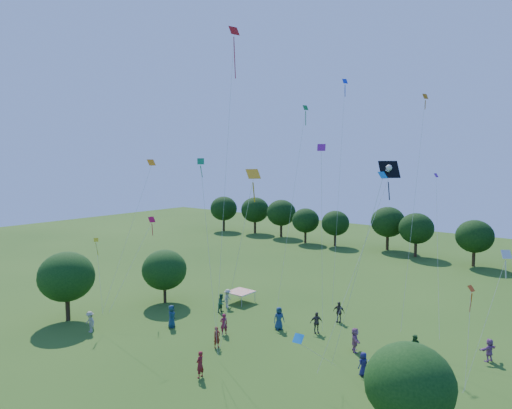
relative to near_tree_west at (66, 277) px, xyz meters
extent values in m
cylinder|color=#422B19|center=(0.00, 0.00, -2.94)|extent=(0.38, 0.38, 1.86)
ellipsoid|color=#183E11|center=(0.00, 0.00, 0.01)|extent=(4.75, 4.75, 4.27)
cylinder|color=#422B19|center=(2.77, 8.47, -3.15)|extent=(0.30, 0.30, 1.44)
ellipsoid|color=#183E11|center=(2.77, 8.47, -0.60)|extent=(4.30, 4.30, 3.87)
ellipsoid|color=#183E11|center=(29.66, 0.61, -0.34)|extent=(4.20, 4.20, 3.78)
cylinder|color=#422B19|center=(-22.94, 44.72, -2.79)|extent=(0.44, 0.44, 2.15)
ellipsoid|color=black|center=(-22.94, 44.72, 0.48)|extent=(5.17, 5.17, 4.65)
cylinder|color=#422B19|center=(-16.47, 46.35, -2.78)|extent=(0.45, 0.45, 2.17)
ellipsoid|color=black|center=(-16.47, 46.35, 0.52)|extent=(5.22, 5.22, 4.70)
cylinder|color=#422B19|center=(-10.18, 46.01, -2.79)|extent=(0.44, 0.44, 2.15)
ellipsoid|color=black|center=(-10.18, 46.01, 0.49)|extent=(5.17, 5.17, 4.65)
cylinder|color=#422B19|center=(-3.59, 43.73, -2.93)|extent=(0.38, 0.38, 1.87)
ellipsoid|color=black|center=(-3.59, 43.73, -0.09)|extent=(4.48, 4.48, 4.03)
cylinder|color=#422B19|center=(1.63, 44.34, -2.95)|extent=(0.38, 0.38, 1.84)
ellipsoid|color=black|center=(1.63, 44.34, -0.15)|extent=(4.42, 4.42, 3.98)
cylinder|color=#422B19|center=(9.35, 46.74, -2.79)|extent=(0.44, 0.44, 2.14)
ellipsoid|color=black|center=(9.35, 46.74, 0.46)|extent=(5.14, 5.14, 4.63)
cylinder|color=#422B19|center=(14.46, 44.57, -2.85)|extent=(0.42, 0.42, 2.03)
ellipsoid|color=black|center=(14.46, 44.57, 0.22)|extent=(4.86, 4.86, 4.37)
cylinder|color=#422B19|center=(22.43, 43.45, -2.89)|extent=(0.40, 0.40, 1.96)
ellipsoid|color=black|center=(22.43, 43.45, 0.10)|extent=(4.71, 4.71, 4.24)
cube|color=#E44B1A|center=(8.47, 13.14, -2.82)|extent=(2.20, 2.20, 0.08)
cylinder|color=#999999|center=(7.47, 12.14, -3.32)|extent=(0.05, 0.05, 1.10)
cylinder|color=#999999|center=(9.47, 12.14, -3.32)|extent=(0.05, 0.05, 1.10)
cylinder|color=#999999|center=(7.47, 14.14, -3.32)|extent=(0.05, 0.05, 1.10)
cylinder|color=#999999|center=(9.47, 14.14, -3.32)|extent=(0.05, 0.05, 1.10)
cube|color=#1B2EB5|center=(25.93, 7.72, -2.82)|extent=(2.20, 2.20, 0.08)
cylinder|color=#999999|center=(24.93, 6.72, -3.32)|extent=(0.05, 0.05, 1.10)
cylinder|color=#999999|center=(26.93, 6.72, -3.32)|extent=(0.05, 0.05, 1.10)
cylinder|color=#999999|center=(24.93, 8.72, -3.32)|extent=(0.05, 0.05, 1.10)
cylinder|color=#999999|center=(26.93, 8.72, -3.32)|extent=(0.05, 0.05, 1.10)
imported|color=navy|center=(15.56, 9.74, -2.93)|extent=(0.92, 1.05, 1.88)
imported|color=maroon|center=(12.74, 6.14, -3.02)|extent=(0.67, 0.75, 1.70)
imported|color=#25583A|center=(8.98, 9.90, -3.01)|extent=(0.47, 0.85, 1.71)
imported|color=beige|center=(25.92, 4.88, -3.08)|extent=(1.10, 0.99, 1.58)
imported|color=#483F3A|center=(18.38, 10.97, -3.00)|extent=(1.04, 1.06, 1.74)
imported|color=#A9628A|center=(22.41, 9.69, -2.98)|extent=(1.44, 1.70, 1.78)
imported|color=#1A364E|center=(8.31, 4.53, -2.92)|extent=(0.92, 1.05, 1.88)
imported|color=maroon|center=(14.11, 3.89, -3.07)|extent=(0.47, 0.65, 1.60)
imported|color=#255524|center=(26.26, 11.22, -3.01)|extent=(0.88, 0.53, 1.72)
imported|color=#A29F82|center=(4.01, -0.32, -3.00)|extent=(1.15, 0.54, 1.73)
imported|color=#9B5A94|center=(30.39, 14.03, -3.05)|extent=(1.16, 1.60, 1.62)
imported|color=#1B1B4F|center=(24.50, 6.69, -3.10)|extent=(0.63, 0.85, 1.54)
imported|color=maroon|center=(16.45, -0.14, -3.00)|extent=(0.50, 0.70, 1.74)
imported|color=#B9B394|center=(8.55, 11.19, -2.99)|extent=(0.88, 1.26, 1.76)
imported|color=#3F3732|center=(18.58, 14.30, -2.97)|extent=(1.10, 0.59, 1.79)
cube|color=black|center=(25.21, 8.25, 9.45)|extent=(1.38, 1.37, 1.08)
cube|color=black|center=(25.21, 8.30, 8.06)|extent=(0.07, 0.27, 1.18)
sphere|color=white|center=(25.21, 8.19, 9.55)|extent=(0.39, 0.39, 0.39)
cylinder|color=white|center=(25.21, 8.19, 9.27)|extent=(0.27, 0.55, 0.35)
cylinder|color=white|center=(25.21, 8.19, 9.27)|extent=(0.27, 0.55, 0.35)
cylinder|color=beige|center=(24.31, 5.49, 3.18)|extent=(1.83, 5.53, 11.50)
cube|color=red|center=(13.43, 6.75, 19.67)|extent=(0.57, 0.84, 0.68)
cube|color=red|center=(13.43, 6.80, 17.69)|extent=(0.38, 0.58, 2.94)
cylinder|color=beige|center=(14.14, 4.88, 8.39)|extent=(1.46, 3.76, 21.92)
cube|color=red|center=(3.55, 6.46, 4.59)|extent=(0.41, 0.62, 0.49)
cube|color=red|center=(3.55, 6.51, 3.64)|extent=(0.21, 0.24, 1.14)
cylinder|color=beige|center=(4.00, 3.79, 0.89)|extent=(0.91, 5.36, 6.92)
cube|color=orange|center=(5.81, 4.78, 9.80)|extent=(0.46, 0.67, 0.52)
cylinder|color=beige|center=(5.03, 2.70, 3.48)|extent=(1.58, 4.18, 12.11)
cube|color=gold|center=(2.39, 1.48, 3.28)|extent=(0.41, 0.45, 0.29)
cube|color=gold|center=(2.39, 1.53, 2.47)|extent=(0.12, 0.26, 1.13)
cylinder|color=beige|center=(3.41, 1.05, 0.28)|extent=(2.05, 0.89, 5.69)
cube|color=#167D2A|center=(14.25, 15.46, 14.67)|extent=(0.38, 0.55, 0.44)
cube|color=#167D2A|center=(14.25, 15.51, 13.73)|extent=(0.19, 0.27, 1.25)
cylinder|color=beige|center=(14.15, 13.54, 5.95)|extent=(0.22, 3.87, 17.04)
cube|color=blue|center=(25.10, -1.90, 1.49)|extent=(0.52, 0.40, 0.36)
cylinder|color=beige|center=(24.43, 1.23, -0.64)|extent=(1.35, 6.29, 3.87)
cube|color=purple|center=(24.85, 18.89, 8.76)|extent=(0.31, 0.42, 0.32)
cylinder|color=beige|center=(26.18, 15.69, 3.02)|extent=(2.67, 6.42, 11.18)
cube|color=silver|center=(31.93, 9.21, 4.69)|extent=(0.61, 0.57, 0.47)
cube|color=silver|center=(31.93, 9.26, 3.78)|extent=(0.09, 0.26, 1.12)
cylinder|color=beige|center=(31.36, 7.46, 0.95)|extent=(1.16, 3.51, 7.04)
cube|color=#0B71B2|center=(27.18, 2.67, 9.29)|extent=(0.45, 0.52, 0.34)
cylinder|color=beige|center=(25.36, 3.43, 3.27)|extent=(3.66, 1.54, 11.68)
cube|color=#CD3F0C|center=(30.39, 8.20, 2.63)|extent=(0.37, 0.47, 0.33)
cube|color=#CD3F0C|center=(30.39, 8.25, 1.77)|extent=(0.19, 0.26, 1.19)
cylinder|color=beige|center=(30.60, 7.11, -0.05)|extent=(0.44, 2.21, 5.04)
cube|color=#CF6D0A|center=(24.48, 16.66, 14.95)|extent=(0.39, 0.50, 0.41)
cube|color=#CF6D0A|center=(24.48, 16.71, 14.31)|extent=(0.11, 0.17, 0.70)
cylinder|color=beige|center=(24.64, 14.46, 6.09)|extent=(0.34, 4.41, 17.33)
cube|color=#C68A11|center=(22.08, -1.63, 9.36)|extent=(0.75, 0.82, 0.49)
cube|color=#C68A11|center=(22.08, -1.58, 8.41)|extent=(0.12, 0.24, 1.03)
cylinder|color=beige|center=(19.50, -0.25, 3.26)|extent=(5.18, 2.79, 11.65)
cube|color=#188749|center=(16.04, 0.55, 9.96)|extent=(0.44, 0.44, 0.39)
cube|color=#188749|center=(16.04, 0.60, 9.32)|extent=(0.06, 0.17, 0.74)
cylinder|color=beige|center=(16.59, 0.69, 3.61)|extent=(1.13, 0.29, 12.35)
cube|color=#1532D4|center=(16.49, 18.58, 17.17)|extent=(0.43, 0.55, 0.44)
cube|color=#1532D4|center=(16.49, 18.63, 16.32)|extent=(0.14, 0.25, 1.07)
cylinder|color=beige|center=(17.14, 16.58, 7.20)|extent=(1.33, 4.03, 19.54)
cube|color=#901882|center=(20.10, 8.45, 10.92)|extent=(0.66, 0.54, 0.50)
cylinder|color=beige|center=(20.17, 8.60, 4.05)|extent=(0.16, 0.32, 13.24)
camera|label=1|loc=(36.78, -19.73, 10.15)|focal=32.00mm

